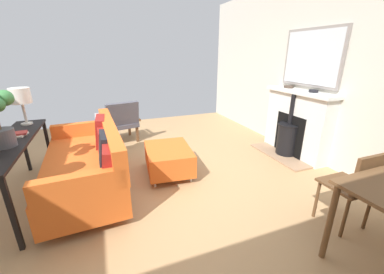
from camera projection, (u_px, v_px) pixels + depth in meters
The scene contains 13 objects.
ground_plane at pixel (142, 181), 3.29m from camera, with size 5.66×6.40×0.01m, color tan.
wall_left at pixel (313, 70), 3.78m from camera, with size 0.12×6.40×2.85m, color beige.
fireplace at pixel (294, 127), 3.99m from camera, with size 0.61×1.30×1.11m.
mirror_over_mantel at pixel (312, 58), 3.66m from camera, with size 0.04×1.10×0.88m.
mantel_bowl_near at pixel (289, 87), 4.06m from camera, with size 0.16×0.16×0.04m.
mantel_bowl_far at pixel (314, 91), 3.60m from camera, with size 0.14×0.14×0.04m.
sofa at pixel (89, 162), 2.99m from camera, with size 0.95×1.95×0.86m.
ottoman at pixel (169, 158), 3.41m from camera, with size 0.70×0.88×0.40m.
armchair_accent at pixel (121, 120), 4.55m from camera, with size 0.78×0.71×0.83m.
console_table at pixel (14, 148), 2.63m from camera, with size 0.36×1.82×0.77m.
table_lamp_near_end at pixel (21, 97), 3.07m from camera, with size 0.24×0.24×0.49m.
book_stack at pixel (15, 134), 2.74m from camera, with size 0.25×0.22×0.04m.
dining_chair_near_fireplace at pixel (355, 184), 2.24m from camera, with size 0.40×0.40×0.84m.
Camera 1 is at (0.40, 2.95, 1.68)m, focal length 22.02 mm.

